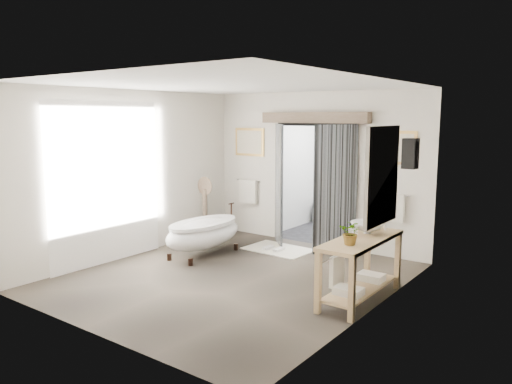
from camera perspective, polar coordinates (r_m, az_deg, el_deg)
ground_plane at (r=7.77m, az=-2.67°, el=-9.70°), size 5.00×5.00×0.00m
room_shell at (r=7.32m, az=-3.59°, el=4.05°), size 4.52×5.02×2.91m
shower_room at (r=10.87m, az=10.67°, el=0.37°), size 2.22×2.01×2.51m
back_wall_dressing at (r=9.32m, az=6.28°, el=3.18°), size 3.82×0.71×2.52m
clawfoot_tub at (r=8.89m, az=-6.01°, el=-4.66°), size 0.76×1.70×0.83m
vanity at (r=6.84m, az=11.66°, el=-8.00°), size 0.57×1.60×0.85m
pedestal_mirror at (r=10.03m, az=-5.83°, el=-2.32°), size 0.37×0.24×1.26m
rug at (r=9.30m, az=2.58°, el=-6.55°), size 1.23×0.85×0.01m
slippers at (r=9.23m, az=2.01°, el=-6.46°), size 0.33×0.25×0.05m
basin at (r=7.03m, az=12.60°, el=-3.99°), size 0.58×0.58×0.16m
plant at (r=6.35m, az=10.84°, el=-4.58°), size 0.31×0.27×0.32m
soap_bottle_a at (r=6.85m, az=11.07°, el=-4.13°), size 0.11×0.11×0.20m
soap_bottle_b at (r=7.29m, az=13.70°, el=-3.52°), size 0.16×0.16×0.18m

